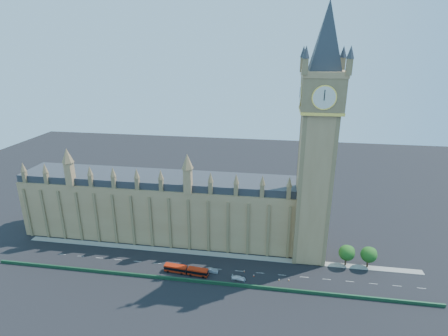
# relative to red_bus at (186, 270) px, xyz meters

# --- Properties ---
(ground) EXTENTS (400.00, 400.00, 0.00)m
(ground) POSITION_rel_red_bus_xyz_m (7.17, 4.61, -1.50)
(ground) COLOR black
(ground) RESTS_ON ground
(palace_westminster) EXTENTS (120.00, 20.00, 28.00)m
(palace_westminster) POSITION_rel_red_bus_xyz_m (-17.83, 26.61, 12.37)
(palace_westminster) COLOR #A07A4D
(palace_westminster) RESTS_ON ground
(elizabeth_tower) EXTENTS (20.59, 20.59, 105.00)m
(elizabeth_tower) POSITION_rel_red_bus_xyz_m (45.17, 18.60, 53.06)
(elizabeth_tower) COLOR #A07A4D
(elizabeth_tower) RESTS_ON ground
(bridge_parapet) EXTENTS (160.00, 0.60, 1.20)m
(bridge_parapet) POSITION_rel_red_bus_xyz_m (7.17, -4.39, -0.90)
(bridge_parapet) COLOR #1E4C2D
(bridge_parapet) RESTS_ON ground
(kerb_north) EXTENTS (160.00, 3.00, 0.16)m
(kerb_north) POSITION_rel_red_bus_xyz_m (7.17, 14.11, -1.42)
(kerb_north) COLOR gray
(kerb_north) RESTS_ON ground
(tree_east_near) EXTENTS (6.00, 6.00, 8.50)m
(tree_east_near) POSITION_rel_red_bus_xyz_m (59.39, 14.69, 4.15)
(tree_east_near) COLOR #382619
(tree_east_near) RESTS_ON ground
(tree_east_far) EXTENTS (6.00, 6.00, 8.50)m
(tree_east_far) POSITION_rel_red_bus_xyz_m (67.39, 14.69, 4.15)
(tree_east_far) COLOR #382619
(tree_east_far) RESTS_ON ground
(red_bus) EXTENTS (16.85, 3.97, 2.84)m
(red_bus) POSITION_rel_red_bus_xyz_m (0.00, 0.00, 0.00)
(red_bus) COLOR #AF210B
(red_bus) RESTS_ON ground
(car_grey) EXTENTS (3.97, 1.92, 1.31)m
(car_grey) POSITION_rel_red_bus_xyz_m (5.17, 2.55, -0.84)
(car_grey) COLOR #393A40
(car_grey) RESTS_ON ground
(car_silver) EXTENTS (4.91, 1.93, 1.59)m
(car_silver) POSITION_rel_red_bus_xyz_m (9.17, 2.19, -0.70)
(car_silver) COLOR #94979A
(car_silver) RESTS_ON ground
(car_white) EXTENTS (5.29, 2.55, 1.48)m
(car_white) POSITION_rel_red_bus_xyz_m (19.64, -0.63, -0.75)
(car_white) COLOR silver
(car_white) RESTS_ON ground
(cone_a) EXTENTS (0.47, 0.47, 0.73)m
(cone_a) POSITION_rel_red_bus_xyz_m (24.91, 2.31, -1.14)
(cone_a) COLOR black
(cone_a) RESTS_ON ground
(cone_b) EXTENTS (0.51, 0.51, 0.64)m
(cone_b) POSITION_rel_red_bus_xyz_m (37.55, 1.70, -1.18)
(cone_b) COLOR black
(cone_b) RESTS_ON ground
(cone_c) EXTENTS (0.52, 0.52, 0.66)m
(cone_c) POSITION_rel_red_bus_xyz_m (34.06, 1.17, -1.17)
(cone_c) COLOR black
(cone_c) RESTS_ON ground
(cone_d) EXTENTS (0.47, 0.47, 0.65)m
(cone_d) POSITION_rel_red_bus_xyz_m (21.17, 4.38, -1.18)
(cone_d) COLOR black
(cone_d) RESTS_ON ground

